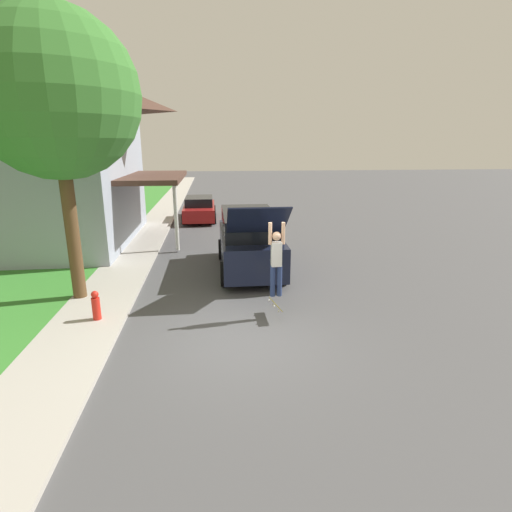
% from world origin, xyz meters
% --- Properties ---
extents(ground_plane, '(120.00, 120.00, 0.00)m').
position_xyz_m(ground_plane, '(0.00, 0.00, 0.00)').
color(ground_plane, '#49494C').
extents(sidewalk, '(1.80, 80.00, 0.10)m').
position_xyz_m(sidewalk, '(-3.60, 6.00, 0.05)').
color(sidewalk, '#ADA89E').
rests_on(sidewalk, ground_plane).
extents(house, '(11.28, 9.29, 8.13)m').
position_xyz_m(house, '(-8.33, 9.97, 4.30)').
color(house, '#99A3B2').
rests_on(house, lawn).
extents(lawn_tree_near, '(4.21, 4.21, 7.48)m').
position_xyz_m(lawn_tree_near, '(-4.27, 2.85, 5.44)').
color(lawn_tree_near, brown).
rests_on(lawn_tree_near, lawn).
extents(suv_parked, '(2.10, 5.59, 2.70)m').
position_xyz_m(suv_parked, '(0.78, 5.11, 1.07)').
color(suv_parked, black).
rests_on(suv_parked, ground_plane).
extents(car_down_street, '(1.87, 4.43, 1.36)m').
position_xyz_m(car_down_street, '(-1.21, 15.10, 0.65)').
color(car_down_street, maroon).
rests_on(car_down_street, ground_plane).
extents(skateboarder, '(0.41, 0.22, 1.87)m').
position_xyz_m(skateboarder, '(1.06, 1.04, 1.55)').
color(skateboarder, navy).
rests_on(skateboarder, ground_plane).
extents(skateboard, '(0.26, 0.82, 0.27)m').
position_xyz_m(skateboard, '(1.05, 1.02, 0.36)').
color(skateboard, '#A89323').
rests_on(skateboard, ground_plane).
extents(fire_hydrant, '(0.20, 0.20, 0.74)m').
position_xyz_m(fire_hydrant, '(-3.37, 1.21, 0.46)').
color(fire_hydrant, red).
rests_on(fire_hydrant, sidewalk).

